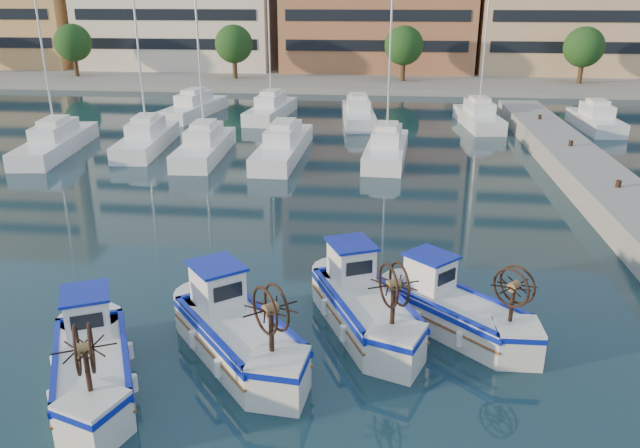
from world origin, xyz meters
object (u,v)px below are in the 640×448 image
(fishing_boat_a, at_px, (92,360))
(fishing_boat_c, at_px, (364,303))
(fishing_boat_b, at_px, (236,329))
(fishing_boat_d, at_px, (455,308))

(fishing_boat_a, height_order, fishing_boat_c, fishing_boat_c)
(fishing_boat_b, distance_m, fishing_boat_d, 6.35)
(fishing_boat_c, height_order, fishing_boat_d, fishing_boat_c)
(fishing_boat_b, xyz_separation_m, fishing_boat_c, (3.36, 1.95, -0.01))
(fishing_boat_c, distance_m, fishing_boat_d, 2.66)
(fishing_boat_c, bearing_deg, fishing_boat_d, -22.32)
(fishing_boat_c, bearing_deg, fishing_boat_a, -174.94)
(fishing_boat_a, xyz_separation_m, fishing_boat_d, (9.27, 3.83, -0.02))
(fishing_boat_a, relative_size, fishing_boat_b, 0.97)
(fishing_boat_a, distance_m, fishing_boat_d, 10.03)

